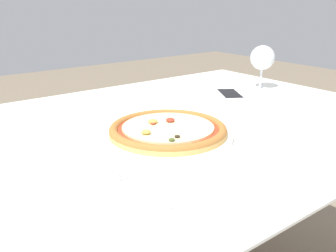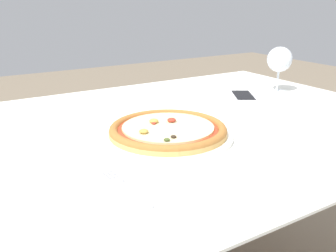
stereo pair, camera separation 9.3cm
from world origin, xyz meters
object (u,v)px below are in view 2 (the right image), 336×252
object	(u,v)px
fork	(124,187)
cell_phone	(243,96)
dining_table	(196,149)
pizza_plate	(168,131)
wine_glass_far_left	(280,60)

from	to	relation	value
fork	cell_phone	size ratio (longest dim) A/B	1.06
dining_table	cell_phone	size ratio (longest dim) A/B	7.88
dining_table	cell_phone	world-z (taller)	cell_phone
pizza_plate	fork	size ratio (longest dim) A/B	1.91
dining_table	cell_phone	distance (m)	0.32
dining_table	pizza_plate	xyz separation A→B (m)	(-0.15, -0.08, 0.11)
fork	cell_phone	world-z (taller)	cell_phone
dining_table	fork	bearing A→B (deg)	-143.01
cell_phone	fork	bearing A→B (deg)	-148.96
dining_table	pizza_plate	distance (m)	0.20
wine_glass_far_left	fork	bearing A→B (deg)	-154.42
pizza_plate	wine_glass_far_left	bearing A→B (deg)	18.50
dining_table	fork	distance (m)	0.45
wine_glass_far_left	dining_table	bearing A→B (deg)	-165.31
dining_table	pizza_plate	size ratio (longest dim) A/B	3.88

